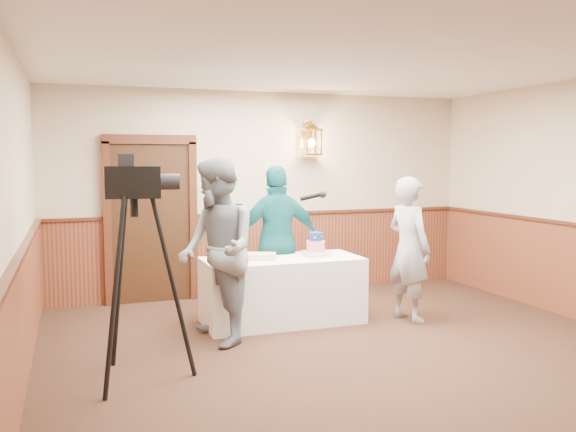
# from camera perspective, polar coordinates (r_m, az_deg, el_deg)

# --- Properties ---
(ground) EXTENTS (7.00, 7.00, 0.00)m
(ground) POSITION_cam_1_polar(r_m,az_deg,el_deg) (5.60, 9.23, -14.31)
(ground) COLOR black
(ground) RESTS_ON ground
(room_shell) EXTENTS (6.02, 7.02, 2.81)m
(room_shell) POSITION_cam_1_polar(r_m,az_deg,el_deg) (5.66, 6.77, 1.71)
(room_shell) COLOR #C7B095
(room_shell) RESTS_ON ground
(display_table) EXTENTS (1.80, 0.80, 0.75)m
(display_table) POSITION_cam_1_polar(r_m,az_deg,el_deg) (7.05, -0.55, -6.96)
(display_table) COLOR white
(display_table) RESTS_ON ground
(tiered_cake) EXTENTS (0.28, 0.28, 0.28)m
(tiered_cake) POSITION_cam_1_polar(r_m,az_deg,el_deg) (7.10, 2.61, -2.89)
(tiered_cake) COLOR beige
(tiered_cake) RESTS_ON display_table
(sheet_cake_yellow) EXTENTS (0.39, 0.34, 0.07)m
(sheet_cake_yellow) POSITION_cam_1_polar(r_m,az_deg,el_deg) (6.89, -2.51, -3.79)
(sheet_cake_yellow) COLOR #E7CA8A
(sheet_cake_yellow) RESTS_ON display_table
(sheet_cake_green) EXTENTS (0.32, 0.30, 0.06)m
(sheet_cake_green) POSITION_cam_1_polar(r_m,az_deg,el_deg) (6.86, -5.78, -3.88)
(sheet_cake_green) COLOR #A7DD9C
(sheet_cake_green) RESTS_ON display_table
(interviewer) EXTENTS (1.57, 0.98, 1.91)m
(interviewer) POSITION_cam_1_polar(r_m,az_deg,el_deg) (6.20, -6.66, -3.26)
(interviewer) COLOR slate
(interviewer) RESTS_ON ground
(baker) EXTENTS (0.54, 0.69, 1.68)m
(baker) POSITION_cam_1_polar(r_m,az_deg,el_deg) (7.20, 11.25, -3.04)
(baker) COLOR #95969A
(baker) RESTS_ON ground
(assistant_p) EXTENTS (1.07, 0.48, 1.80)m
(assistant_p) POSITION_cam_1_polar(r_m,az_deg,el_deg) (7.36, -0.94, -2.28)
(assistant_p) COLOR #135B60
(assistant_p) RESTS_ON ground
(tv_camera_rig) EXTENTS (0.72, 0.67, 1.82)m
(tv_camera_rig) POSITION_cam_1_polar(r_m,az_deg,el_deg) (5.32, -14.02, -6.31)
(tv_camera_rig) COLOR black
(tv_camera_rig) RESTS_ON ground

